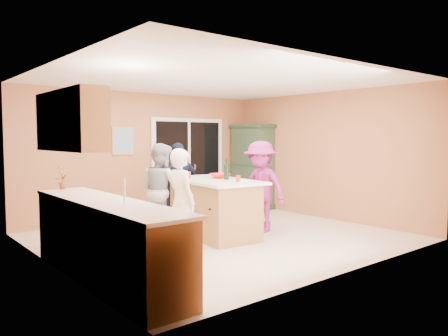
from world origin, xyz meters
TOP-DOWN VIEW (x-y plane):
  - floor at (0.00, 0.00)m, footprint 5.50×5.50m
  - ceiling at (0.00, 0.00)m, footprint 5.50×5.00m
  - wall_back at (0.00, 2.50)m, footprint 5.50×0.10m
  - wall_front at (0.00, -2.50)m, footprint 5.50×0.10m
  - wall_left at (-2.75, 0.00)m, footprint 0.10×5.00m
  - wall_right at (2.75, 0.00)m, footprint 0.10×5.00m
  - left_cabinet_run at (-2.45, -1.05)m, footprint 0.65×3.05m
  - upper_cabinets at (-2.58, -0.20)m, footprint 0.35×1.60m
  - sliding_door at (1.05, 2.46)m, footprint 1.90×0.07m
  - framed_picture at (-0.55, 2.48)m, footprint 0.46×0.04m
  - kitchen_island at (-0.06, 0.10)m, footprint 1.20×1.94m
  - green_hutch at (2.49, 1.90)m, footprint 0.57×1.07m
  - woman_white at (-1.12, -0.50)m, footprint 0.39×0.57m
  - woman_grey at (-0.78, 0.61)m, footprint 0.61×0.78m
  - woman_navy at (-0.01, 1.24)m, footprint 0.94×0.43m
  - woman_magenta at (0.82, -0.11)m, footprint 0.73×1.11m
  - serving_bowl at (0.16, 0.23)m, footprint 0.36×0.36m
  - tulip_vase at (-2.45, 0.52)m, footprint 0.21×0.16m
  - tumbler_near at (-0.03, -0.47)m, footprint 0.08×0.08m
  - tumbler_far at (-0.32, 0.49)m, footprint 0.10×0.10m
  - wine_bottle at (0.07, -0.06)m, footprint 0.08×0.08m
  - white_plate at (0.19, -0.32)m, footprint 0.24×0.24m

SIDE VIEW (x-z plane):
  - floor at x=0.00m, z-range 0.00..0.00m
  - kitchen_island at x=-0.06m, z-range -0.03..0.94m
  - left_cabinet_run at x=-2.45m, z-range -0.16..1.08m
  - woman_white at x=-1.12m, z-range 0.00..1.52m
  - woman_navy at x=-0.01m, z-range 0.00..1.57m
  - woman_grey at x=-0.78m, z-range 0.00..1.57m
  - woman_magenta at x=0.82m, z-range 0.00..1.61m
  - green_hutch at x=2.49m, z-range -0.03..1.95m
  - white_plate at x=0.19m, z-range 0.97..0.98m
  - serving_bowl at x=0.16m, z-range 0.97..1.05m
  - tumbler_near at x=-0.03m, z-range 0.97..1.07m
  - tumbler_far at x=-0.32m, z-range 0.97..1.08m
  - sliding_door at x=1.05m, z-range 0.00..2.10m
  - wine_bottle at x=0.07m, z-range 0.93..1.28m
  - tulip_vase at x=-2.45m, z-range 0.94..1.29m
  - wall_back at x=0.00m, z-range 0.00..2.60m
  - wall_front at x=0.00m, z-range 0.00..2.60m
  - wall_left at x=-2.75m, z-range 0.00..2.60m
  - wall_right at x=2.75m, z-range 0.00..2.60m
  - framed_picture at x=-0.55m, z-range 1.32..1.88m
  - upper_cabinets at x=-2.58m, z-range 1.50..2.25m
  - ceiling at x=0.00m, z-range 2.55..2.65m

